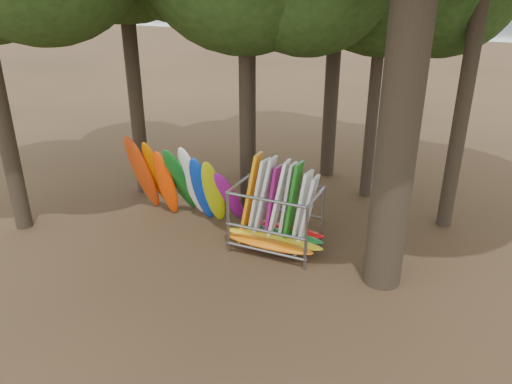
% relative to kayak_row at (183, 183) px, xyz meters
% --- Properties ---
extents(ground, '(120.00, 120.00, 0.00)m').
position_rel_kayak_row_xyz_m(ground, '(2.85, -1.36, -1.31)').
color(ground, '#47331E').
rests_on(ground, ground).
extents(lake, '(160.00, 160.00, 0.00)m').
position_rel_kayak_row_xyz_m(lake, '(2.85, 58.64, -1.31)').
color(lake, gray).
rests_on(lake, ground).
extents(far_shore, '(160.00, 4.00, 4.00)m').
position_rel_kayak_row_xyz_m(far_shore, '(2.85, 108.64, 0.69)').
color(far_shore, black).
rests_on(far_shore, ground).
extents(kayak_row, '(4.08, 1.90, 3.09)m').
position_rel_kayak_row_xyz_m(kayak_row, '(0.00, 0.00, 0.00)').
color(kayak_row, '#B7340C').
rests_on(kayak_row, ground).
extents(storage_rack, '(3.15, 1.61, 2.92)m').
position_rel_kayak_row_xyz_m(storage_rack, '(3.61, -0.60, -0.35)').
color(storage_rack, slate).
rests_on(storage_rack, ground).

